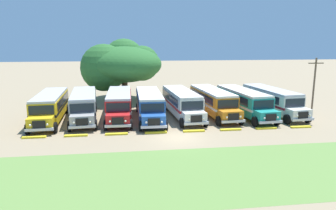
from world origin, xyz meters
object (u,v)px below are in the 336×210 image
Objects in this scene: parked_bus_slot_5 at (213,101)px; parked_bus_slot_6 at (243,101)px; parked_bus_slot_4 at (182,102)px; parked_bus_slot_7 at (272,100)px; parked_bus_slot_0 at (50,106)px; parked_bus_slot_2 at (119,103)px; parked_bus_slot_3 at (149,104)px; parked_bus_slot_1 at (84,104)px; utility_pole at (314,84)px; broad_shade_tree at (122,64)px.

parked_bus_slot_5 is 1.00× the size of parked_bus_slot_6.
parked_bus_slot_7 is at bearing 86.21° from parked_bus_slot_4.
parked_bus_slot_0 is 7.16m from parked_bus_slot_2.
parked_bus_slot_4 is at bearing 100.11° from parked_bus_slot_3.
parked_bus_slot_1 is at bearing -97.77° from parked_bus_slot_6.
parked_bus_slot_4 is (6.86, -0.13, 0.00)m from parked_bus_slot_2.
parked_bus_slot_3 and parked_bus_slot_5 have the same top height.
parked_bus_slot_1 is 1.00× the size of parked_bus_slot_4.
parked_bus_slot_3 is 18.95m from utility_pole.
parked_bus_slot_3 is at bearing -75.65° from broad_shade_tree.
parked_bus_slot_5 is 15.26m from broad_shade_tree.
parked_bus_slot_5 and parked_bus_slot_6 have the same top height.
utility_pole reaches higher than parked_bus_slot_7.
parked_bus_slot_6 is at bearing 88.09° from parked_bus_slot_2.
broad_shade_tree reaches higher than parked_bus_slot_6.
parked_bus_slot_7 is (14.23, 0.65, 0.00)m from parked_bus_slot_3.
parked_bus_slot_4 is at bearing -95.59° from parked_bus_slot_7.
broad_shade_tree is (-10.27, 10.73, 3.50)m from parked_bus_slot_5.
parked_bus_slot_5 is at bearing -46.26° from broad_shade_tree.
parked_bus_slot_4 is 0.96× the size of broad_shade_tree.
parked_bus_slot_6 is (13.87, -0.58, 0.00)m from parked_bus_slot_2.
parked_bus_slot_3 is at bearing 77.27° from parked_bus_slot_2.
utility_pole is (11.57, -1.00, 1.85)m from parked_bus_slot_5.
utility_pole is at bearing -28.24° from broad_shade_tree.
parked_bus_slot_5 is 6.94m from parked_bus_slot_7.
utility_pole is (29.23, -0.52, 1.85)m from parked_bus_slot_0.
parked_bus_slot_7 is at bearing 83.38° from parked_bus_slot_5.
broad_shade_tree is (-13.62, 11.45, 3.50)m from parked_bus_slot_6.
parked_bus_slot_4 is at bearing 87.78° from parked_bus_slot_0.
parked_bus_slot_0 is 1.71× the size of utility_pole.
parked_bus_slot_1 is 0.97× the size of broad_shade_tree.
parked_bus_slot_4 is (3.64, 0.63, 0.00)m from parked_bus_slot_3.
broad_shade_tree is (-2.98, 11.63, 3.50)m from parked_bus_slot_3.
parked_bus_slot_0 is at bearing -86.84° from parked_bus_slot_2.
parked_bus_slot_2 is 0.96× the size of broad_shade_tree.
parked_bus_slot_5 is at bearing -107.78° from parked_bus_slot_6.
parked_bus_slot_2 and parked_bus_slot_4 have the same top height.
parked_bus_slot_5 is 11.76m from utility_pole.
parked_bus_slot_0 is 29.29m from utility_pole.
parked_bus_slot_0 is 0.99× the size of parked_bus_slot_7.
parked_bus_slot_3 and parked_bus_slot_6 have the same top height.
parked_bus_slot_2 is 0.99× the size of parked_bus_slot_6.
parked_bus_slot_1 and parked_bus_slot_7 have the same top height.
parked_bus_slot_4 is 1.00× the size of parked_bus_slot_5.
parked_bus_slot_1 is 7.04m from parked_bus_slot_3.
parked_bus_slot_2 is (7.15, 0.34, 0.00)m from parked_bus_slot_0.
broad_shade_tree reaches higher than parked_bus_slot_0.
parked_bus_slot_6 and parked_bus_slot_7 have the same top height.
broad_shade_tree reaches higher than parked_bus_slot_3.
parked_bus_slot_3 and parked_bus_slot_4 have the same top height.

